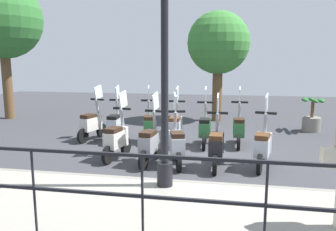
# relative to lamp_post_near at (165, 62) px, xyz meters

# --- Properties ---
(ground_plane) EXTENTS (28.00, 28.00, 0.00)m
(ground_plane) POSITION_rel_lamp_post_near_xyz_m (2.40, -0.09, -2.20)
(ground_plane) COLOR #38383D
(promenade_walkway) EXTENTS (2.20, 20.00, 0.15)m
(promenade_walkway) POSITION_rel_lamp_post_near_xyz_m (-0.75, -0.09, -2.13)
(promenade_walkway) COLOR gray
(promenade_walkway) RESTS_ON ground_plane
(fence_railing) EXTENTS (0.04, 16.03, 1.07)m
(fence_railing) POSITION_rel_lamp_post_near_xyz_m (-1.80, -0.09, -1.30)
(fence_railing) COLOR black
(fence_railing) RESTS_ON promenade_walkway
(lamp_post_near) EXTENTS (0.26, 0.90, 4.60)m
(lamp_post_near) POSITION_rel_lamp_post_near_xyz_m (0.00, 0.00, 0.00)
(lamp_post_near) COLOR black
(lamp_post_near) RESTS_ON promenade_walkway
(tree_large) EXTENTS (2.91, 2.91, 5.19)m
(tree_large) POSITION_rel_lamp_post_near_xyz_m (6.11, 7.30, 1.50)
(tree_large) COLOR brown
(tree_large) RESTS_ON ground_plane
(tree_distant) EXTENTS (2.26, 2.26, 4.00)m
(tree_distant) POSITION_rel_lamp_post_near_xyz_m (7.08, -0.63, 0.62)
(tree_distant) COLOR brown
(tree_distant) RESTS_ON ground_plane
(potted_palm) EXTENTS (1.06, 0.66, 1.05)m
(potted_palm) POSITION_rel_lamp_post_near_xyz_m (5.69, -3.66, -1.76)
(potted_palm) COLOR slate
(potted_palm) RESTS_ON ground_plane
(scooter_near_0) EXTENTS (1.22, 0.50, 1.54)m
(scooter_near_0) POSITION_rel_lamp_post_near_xyz_m (1.68, -1.75, -1.72)
(scooter_near_0) COLOR black
(scooter_near_0) RESTS_ON ground_plane
(scooter_near_1) EXTENTS (1.23, 0.44, 1.54)m
(scooter_near_1) POSITION_rel_lamp_post_near_xyz_m (1.50, -0.80, -1.72)
(scooter_near_1) COLOR black
(scooter_near_1) RESTS_ON ground_plane
(scooter_near_2) EXTENTS (1.21, 0.53, 1.54)m
(scooter_near_2) POSITION_rel_lamp_post_near_xyz_m (1.54, 0.04, -1.72)
(scooter_near_2) COLOR black
(scooter_near_2) RESTS_ON ground_plane
(scooter_near_3) EXTENTS (1.23, 0.45, 1.54)m
(scooter_near_3) POSITION_rel_lamp_post_near_xyz_m (1.53, 0.61, -1.72)
(scooter_near_3) COLOR black
(scooter_near_3) RESTS_ON ground_plane
(scooter_near_4) EXTENTS (1.22, 0.48, 1.54)m
(scooter_near_4) POSITION_rel_lamp_post_near_xyz_m (1.75, 1.44, -1.72)
(scooter_near_4) COLOR black
(scooter_near_4) RESTS_ON ground_plane
(scooter_far_0) EXTENTS (1.23, 0.44, 1.54)m
(scooter_far_0) POSITION_rel_lamp_post_near_xyz_m (3.43, -1.32, -1.72)
(scooter_far_0) COLOR black
(scooter_far_0) RESTS_ON ground_plane
(scooter_far_1) EXTENTS (1.23, 0.44, 1.54)m
(scooter_far_1) POSITION_rel_lamp_post_near_xyz_m (3.24, -0.44, -1.72)
(scooter_far_1) COLOR black
(scooter_far_1) RESTS_ON ground_plane
(scooter_far_2) EXTENTS (1.23, 0.44, 1.54)m
(scooter_far_2) POSITION_rel_lamp_post_near_xyz_m (3.33, 0.34, -1.72)
(scooter_far_2) COLOR black
(scooter_far_2) RESTS_ON ground_plane
(scooter_far_3) EXTENTS (1.22, 0.50, 1.54)m
(scooter_far_3) POSITION_rel_lamp_post_near_xyz_m (3.39, 1.09, -1.72)
(scooter_far_3) COLOR black
(scooter_far_3) RESTS_ON ground_plane
(scooter_far_4) EXTENTS (1.23, 0.44, 1.54)m
(scooter_far_4) POSITION_rel_lamp_post_near_xyz_m (3.32, 2.03, -1.72)
(scooter_far_4) COLOR black
(scooter_far_4) RESTS_ON ground_plane
(scooter_far_5) EXTENTS (1.21, 0.53, 1.54)m
(scooter_far_5) POSITION_rel_lamp_post_near_xyz_m (3.36, 2.73, -1.72)
(scooter_far_5) COLOR black
(scooter_far_5) RESTS_ON ground_plane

